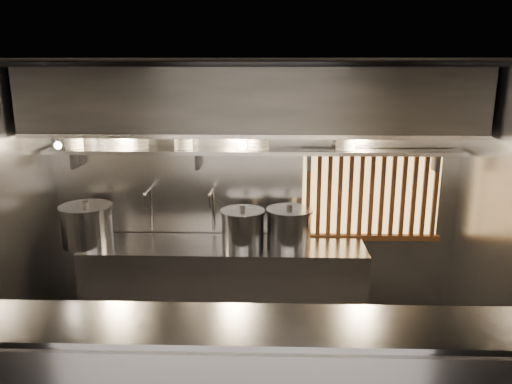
# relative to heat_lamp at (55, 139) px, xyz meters

# --- Properties ---
(floor) EXTENTS (4.50, 4.50, 0.00)m
(floor) POSITION_rel_heat_lamp_xyz_m (1.90, -0.85, -2.07)
(floor) COLOR black
(floor) RESTS_ON ground
(ceiling) EXTENTS (4.50, 4.50, 0.00)m
(ceiling) POSITION_rel_heat_lamp_xyz_m (1.90, -0.85, 0.73)
(ceiling) COLOR black
(ceiling) RESTS_ON wall_back
(wall_back) EXTENTS (4.50, 0.00, 4.50)m
(wall_back) POSITION_rel_heat_lamp_xyz_m (1.90, 0.65, -0.67)
(wall_back) COLOR gray
(wall_back) RESTS_ON floor
(cooking_bench) EXTENTS (3.00, 0.70, 0.90)m
(cooking_bench) POSITION_rel_heat_lamp_xyz_m (1.60, 0.28, -1.62)
(cooking_bench) COLOR #98989D
(cooking_bench) RESTS_ON floor
(bowl_shelf) EXTENTS (4.40, 0.34, 0.04)m
(bowl_shelf) POSITION_rel_heat_lamp_xyz_m (1.90, 0.47, -0.19)
(bowl_shelf) COLOR #98989D
(bowl_shelf) RESTS_ON wall_back
(exhaust_hood) EXTENTS (4.40, 0.81, 0.65)m
(exhaust_hood) POSITION_rel_heat_lamp_xyz_m (1.90, 0.25, 0.36)
(exhaust_hood) COLOR #2D2D30
(exhaust_hood) RESTS_ON ceiling
(wood_screen) EXTENTS (1.56, 0.09, 1.04)m
(wood_screen) POSITION_rel_heat_lamp_xyz_m (3.20, 0.60, -0.69)
(wood_screen) COLOR #F6C16E
(wood_screen) RESTS_ON wall_back
(faucet_left) EXTENTS (0.04, 0.30, 0.50)m
(faucet_left) POSITION_rel_heat_lamp_xyz_m (0.75, 0.52, -0.76)
(faucet_left) COLOR silver
(faucet_left) RESTS_ON wall_back
(faucet_right) EXTENTS (0.04, 0.30, 0.50)m
(faucet_right) POSITION_rel_heat_lamp_xyz_m (1.45, 0.52, -0.76)
(faucet_right) COLOR silver
(faucet_right) RESTS_ON wall_back
(heat_lamp) EXTENTS (0.25, 0.35, 0.20)m
(heat_lamp) POSITION_rel_heat_lamp_xyz_m (0.00, 0.00, 0.00)
(heat_lamp) COLOR #98989D
(heat_lamp) RESTS_ON exhaust_hood
(pendant_bulb) EXTENTS (0.09, 0.09, 0.19)m
(pendant_bulb) POSITION_rel_heat_lamp_xyz_m (1.80, 0.35, -0.11)
(pendant_bulb) COLOR #2D2D30
(pendant_bulb) RESTS_ON exhaust_hood
(stock_pot_left) EXTENTS (0.62, 0.62, 0.48)m
(stock_pot_left) POSITION_rel_heat_lamp_xyz_m (0.15, 0.23, -0.95)
(stock_pot_left) COLOR #98989D
(stock_pot_left) RESTS_ON cooking_bench
(stock_pot_mid) EXTENTS (0.65, 0.65, 0.44)m
(stock_pot_mid) POSITION_rel_heat_lamp_xyz_m (2.29, 0.30, -0.97)
(stock_pot_mid) COLOR #98989D
(stock_pot_mid) RESTS_ON cooking_bench
(stock_pot_right) EXTENTS (0.59, 0.59, 0.42)m
(stock_pot_right) POSITION_rel_heat_lamp_xyz_m (1.80, 0.29, -0.97)
(stock_pot_right) COLOR #98989D
(stock_pot_right) RESTS_ON cooking_bench
(bowl_stack_0) EXTENTS (0.21, 0.21, 0.13)m
(bowl_stack_0) POSITION_rel_heat_lamp_xyz_m (-0.01, 0.47, -0.10)
(bowl_stack_0) COLOR white
(bowl_stack_0) RESTS_ON bowl_shelf
(bowl_stack_1) EXTENTS (0.21, 0.21, 0.13)m
(bowl_stack_1) POSITION_rel_heat_lamp_xyz_m (0.69, 0.47, -0.10)
(bowl_stack_1) COLOR white
(bowl_stack_1) RESTS_ON bowl_shelf
(bowl_stack_2) EXTENTS (0.21, 0.21, 0.17)m
(bowl_stack_2) POSITION_rel_heat_lamp_xyz_m (1.16, 0.47, -0.08)
(bowl_stack_2) COLOR white
(bowl_stack_2) RESTS_ON bowl_shelf
(bowl_stack_3) EXTENTS (0.24, 0.24, 0.17)m
(bowl_stack_3) POSITION_rel_heat_lamp_xyz_m (1.96, 0.47, -0.08)
(bowl_stack_3) COLOR white
(bowl_stack_3) RESTS_ON bowl_shelf
(bowl_stack_4) EXTENTS (0.22, 0.22, 0.13)m
(bowl_stack_4) POSITION_rel_heat_lamp_xyz_m (2.87, 0.47, -0.10)
(bowl_stack_4) COLOR white
(bowl_stack_4) RESTS_ON bowl_shelf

